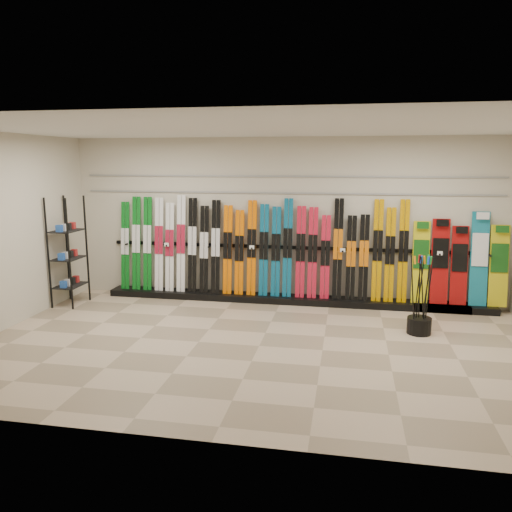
# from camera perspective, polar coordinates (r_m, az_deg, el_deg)

# --- Properties ---
(floor) EXTENTS (8.00, 8.00, 0.00)m
(floor) POSITION_cam_1_polar(r_m,az_deg,el_deg) (7.15, 0.36, -10.24)
(floor) COLOR gray
(floor) RESTS_ON ground
(back_wall) EXTENTS (8.00, 0.00, 8.00)m
(back_wall) POSITION_cam_1_polar(r_m,az_deg,el_deg) (9.21, 3.12, 4.11)
(back_wall) COLOR beige
(back_wall) RESTS_ON floor
(ceiling) EXTENTS (8.00, 8.00, 0.00)m
(ceiling) POSITION_cam_1_polar(r_m,az_deg,el_deg) (6.69, 0.39, 14.49)
(ceiling) COLOR silver
(ceiling) RESTS_ON back_wall
(ski_rack_base) EXTENTS (8.00, 0.40, 0.12)m
(ski_rack_base) POSITION_cam_1_polar(r_m,az_deg,el_deg) (9.25, 4.24, -4.98)
(ski_rack_base) COLOR black
(ski_rack_base) RESTS_ON floor
(skis) EXTENTS (5.37, 0.22, 1.82)m
(skis) POSITION_cam_1_polar(r_m,az_deg,el_deg) (9.19, 0.01, 0.76)
(skis) COLOR #0A6418
(skis) RESTS_ON ski_rack_base
(snowboards) EXTENTS (1.58, 0.25, 1.61)m
(snowboards) POSITION_cam_1_polar(r_m,az_deg,el_deg) (9.29, 22.28, -0.71)
(snowboards) COLOR gold
(snowboards) RESTS_ON ski_rack_base
(accessory_rack) EXTENTS (0.40, 0.60, 1.96)m
(accessory_rack) POSITION_cam_1_polar(r_m,az_deg,el_deg) (9.56, -20.69, 0.51)
(accessory_rack) COLOR black
(accessory_rack) RESTS_ON floor
(pole_bin) EXTENTS (0.36, 0.36, 0.25)m
(pole_bin) POSITION_cam_1_polar(r_m,az_deg,el_deg) (7.99, 18.14, -7.56)
(pole_bin) COLOR black
(pole_bin) RESTS_ON floor
(ski_poles) EXTENTS (0.32, 0.26, 1.18)m
(ski_poles) POSITION_cam_1_polar(r_m,az_deg,el_deg) (7.87, 18.38, -4.19)
(ski_poles) COLOR black
(ski_poles) RESTS_ON pole_bin
(slatwall_rail_0) EXTENTS (7.60, 0.02, 0.03)m
(slatwall_rail_0) POSITION_cam_1_polar(r_m,az_deg,el_deg) (9.15, 3.14, 7.21)
(slatwall_rail_0) COLOR gray
(slatwall_rail_0) RESTS_ON back_wall
(slatwall_rail_1) EXTENTS (7.60, 0.02, 0.03)m
(slatwall_rail_1) POSITION_cam_1_polar(r_m,az_deg,el_deg) (9.14, 3.16, 9.09)
(slatwall_rail_1) COLOR gray
(slatwall_rail_1) RESTS_ON back_wall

